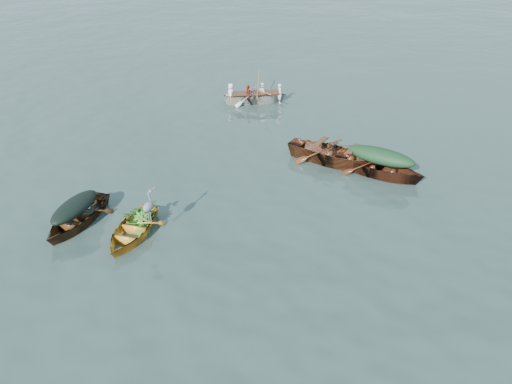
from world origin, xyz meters
TOP-DOWN VIEW (x-y plane):
  - ground at (0.00, 0.00)m, footprint 140.00×140.00m
  - yellow_dinghy at (-1.87, -0.58)m, footprint 1.73×3.13m
  - dark_covered_boat at (-3.64, -0.69)m, footprint 1.59×3.50m
  - green_tarp_boat at (3.50, 5.62)m, footprint 4.32×1.98m
  - open_wooden_boat at (1.97, 5.88)m, footprint 5.03×2.17m
  - rowed_boat at (-3.08, 10.57)m, footprint 4.07×3.08m
  - dark_tarp_cover at (-3.64, -0.69)m, footprint 0.87×1.93m
  - green_tarp_cover at (3.50, 5.62)m, footprint 2.38×1.09m
  - thwart_benches at (1.97, 5.88)m, footprint 2.54×1.23m
  - heron at (-1.33, -0.45)m, footprint 0.34×0.44m
  - dinghy_weeds at (-1.93, -0.03)m, footprint 0.83×1.00m
  - rowers at (-3.08, 10.57)m, footprint 2.97×2.36m
  - oars at (-3.08, 10.57)m, footprint 1.84×2.54m

SIDE VIEW (x-z plane):
  - ground at x=0.00m, z-range 0.00..0.00m
  - yellow_dinghy at x=-1.87m, z-range -0.39..0.39m
  - dark_covered_boat at x=-3.64m, z-range -0.41..0.41m
  - green_tarp_boat at x=3.50m, z-range -0.48..0.48m
  - open_wooden_boat at x=1.97m, z-range -0.58..0.58m
  - rowed_boat at x=-3.08m, z-range -0.47..0.47m
  - oars at x=-3.08m, z-range 0.47..0.53m
  - thwart_benches at x=1.97m, z-range 0.58..0.62m
  - dark_tarp_cover at x=-3.64m, z-range 0.41..0.81m
  - dinghy_weeds at x=-1.93m, z-range 0.39..0.99m
  - green_tarp_cover at x=3.50m, z-range 0.48..1.00m
  - rowers at x=-3.08m, z-range 0.47..1.23m
  - heron at x=-1.33m, z-range 0.39..1.31m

